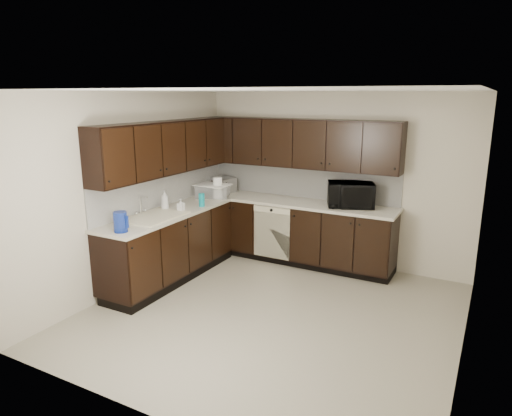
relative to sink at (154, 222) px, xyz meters
The scene contains 20 objects.
floor 1.90m from the sink, ahead, with size 4.00×4.00×0.00m, color gray.
ceiling 2.33m from the sink, ahead, with size 4.00×4.00×0.00m, color white.
wall_back 2.65m from the sink, 50.13° to the left, with size 4.00×0.02×2.50m, color beige.
wall_left 0.49m from the sink, behind, with size 0.02×4.00×2.50m, color beige.
wall_right 3.70m from the sink, ahead, with size 0.02×4.00×2.50m, color beige.
wall_front 2.63m from the sink, 49.77° to the right, with size 4.00×0.02×2.50m, color beige.
lower_cabinets 1.39m from the sink, 58.99° to the left, with size 3.00×2.80×0.90m.
countertop 1.31m from the sink, 59.01° to the left, with size 3.03×2.83×0.04m.
backsplash 1.44m from the sink, 70.83° to the left, with size 3.00×2.80×0.48m.
upper_cabinets 1.61m from the sink, 64.56° to the left, with size 3.00×2.80×0.70m.
dishwasher 1.76m from the sink, 55.40° to the left, with size 0.58×0.04×0.78m.
sink is the anchor object (origin of this frame).
microwave 2.69m from the sink, 40.67° to the left, with size 0.62×0.42×0.34m, color black.
soap_bottle_a 0.45m from the sink, 72.88° to the left, with size 0.08×0.08×0.18m, color gray.
soap_bottle_b 0.47m from the sink, 108.96° to the left, with size 0.10×0.11×0.27m, color gray.
toaster_oven 1.80m from the sink, 92.21° to the left, with size 0.37×0.27×0.23m, color #B4B5B7.
storage_bin 1.37m from the sink, 89.98° to the left, with size 0.48×0.35×0.19m, color white.
blue_pitcher 0.69m from the sink, 82.34° to the right, with size 0.16×0.16×0.24m, color #102A96.
teal_tumbler 0.82m from the sink, 75.60° to the left, with size 0.08×0.08×0.18m, color #0D8592.
paper_towel_roll 1.38m from the sink, 86.07° to the left, with size 0.14×0.14×0.31m, color white.
Camera 1 is at (2.11, -4.33, 2.46)m, focal length 32.00 mm.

